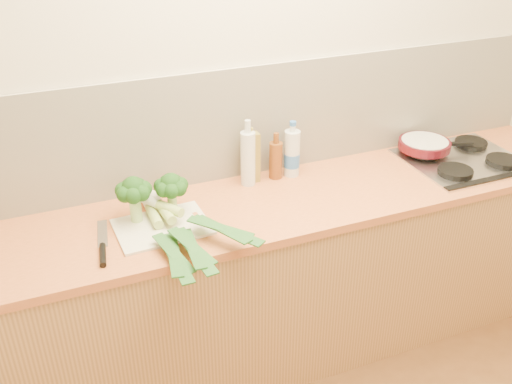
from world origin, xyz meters
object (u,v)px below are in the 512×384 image
skillet (425,144)px  gas_hob (464,159)px  chopping_board (162,227)px  chefs_knife (103,249)px

skillet → gas_hob: bearing=-25.6°
chopping_board → chefs_knife: size_ratio=1.10×
chopping_board → gas_hob: bearing=-1.4°
gas_hob → skillet: bearing=135.2°
gas_hob → chefs_knife: bearing=-176.5°
chefs_knife → skillet: skillet is taller
chopping_board → skillet: skillet is taller
chefs_knife → chopping_board: bearing=25.1°
gas_hob → skillet: (-0.14, 0.14, 0.05)m
gas_hob → skillet: size_ratio=1.52×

